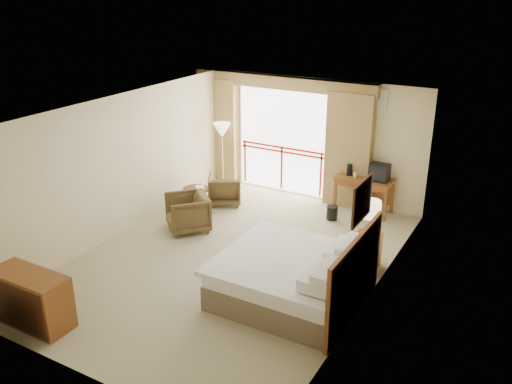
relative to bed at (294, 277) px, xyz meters
The scene contains 29 objects.
floor 1.66m from the bed, 158.15° to the left, with size 7.00×7.00×0.00m, color gray.
ceiling 2.83m from the bed, 158.15° to the left, with size 7.00×7.00×0.00m, color white.
wall_back 4.47m from the bed, 110.05° to the left, with size 5.00×5.00×0.00m, color beige.
wall_front 3.41m from the bed, 117.29° to the right, with size 5.00×5.00×0.00m, color beige.
wall_left 4.16m from the bed, behind, with size 7.00×7.00×0.00m, color beige.
wall_right 1.52m from the bed, 30.87° to the left, with size 7.00×7.00×0.00m, color beige.
balcony_door 4.75m from the bed, 119.37° to the left, with size 2.40×2.40×0.00m, color white.
balcony_railing 4.68m from the bed, 119.49° to the left, with size 2.09×0.03×1.02m.
curtain_left 5.65m from the bed, 134.97° to the left, with size 1.00×0.26×2.50m, color olive.
curtain_right 4.10m from the bed, 99.29° to the left, with size 1.00×0.26×2.50m, color olive.
valance 5.08m from the bed, 119.98° to the left, with size 4.40×0.22×0.28m, color olive.
hvac_vent 4.53m from the bed, 92.76° to the left, with size 0.50×0.04×0.50m, color silver.
bed is the anchor object (origin of this frame).
headboard 1.00m from the bed, ahead, with size 0.06×2.10×1.30m, color brown.
framed_art 1.77m from the bed, ahead, with size 0.04×0.72×0.60m.
nightstand 1.61m from the bed, 65.91° to the left, with size 0.43×0.51×0.61m, color brown.
table_lamp 1.80m from the bed, 66.62° to the left, with size 0.34×0.34×0.61m.
phone 1.48m from the bed, 65.29° to the left, with size 0.19×0.14×0.08m, color black.
desk 3.83m from the bed, 92.87° to the left, with size 1.19×0.57×0.78m.
tv 3.81m from the bed, 88.34° to the left, with size 0.39×0.31×0.36m.
coffee_maker 3.84m from the bed, 98.18° to the left, with size 0.11×0.11×0.25m, color black.
cup 3.76m from the bed, 96.01° to the left, with size 0.07×0.07×0.11m, color white.
wastebasket 3.15m from the bed, 101.27° to the left, with size 0.23×0.23×0.29m, color black.
armchair_far 4.09m from the bed, 137.94° to the left, with size 0.70×0.72×0.66m, color #45351E.
armchair_near 3.18m from the bed, 157.48° to the left, with size 0.78×0.80×0.73m, color #45351E.
side_table 3.74m from the bed, 149.28° to the left, with size 0.53×0.53×0.58m.
book 3.75m from the bed, 149.28° to the left, with size 0.18×0.24×0.02m, color white.
floor_lamp 5.05m from the bed, 135.70° to the left, with size 0.41×0.41×1.60m.
dresser 3.87m from the bed, 140.67° to the right, with size 1.21×0.51×0.81m.
Camera 1 is at (4.57, -7.23, 4.67)m, focal length 38.00 mm.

